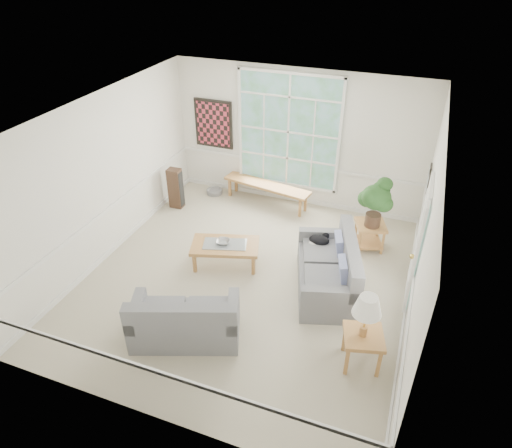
% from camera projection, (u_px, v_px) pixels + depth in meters
% --- Properties ---
extents(floor, '(5.50, 6.00, 0.01)m').
position_uv_depth(floor, '(247.00, 278.00, 8.17)').
color(floor, '#B0A78F').
rests_on(floor, ground).
extents(ceiling, '(5.50, 6.00, 0.02)m').
position_uv_depth(ceiling, '(245.00, 116.00, 6.55)').
color(ceiling, white).
rests_on(ceiling, ground).
extents(wall_back, '(5.50, 0.02, 3.00)m').
position_uv_depth(wall_back, '(298.00, 139.00, 9.72)').
color(wall_back, white).
rests_on(wall_back, ground).
extents(wall_front, '(5.50, 0.02, 3.00)m').
position_uv_depth(wall_front, '(145.00, 335.00, 4.99)').
color(wall_front, white).
rests_on(wall_front, ground).
extents(wall_left, '(0.02, 6.00, 3.00)m').
position_uv_depth(wall_left, '(103.00, 178.00, 8.17)').
color(wall_left, white).
rests_on(wall_left, ground).
extents(wall_right, '(0.02, 6.00, 3.00)m').
position_uv_depth(wall_right, '(424.00, 240.00, 6.54)').
color(wall_right, white).
rests_on(wall_right, ground).
extents(window_back, '(2.30, 0.08, 2.40)m').
position_uv_depth(window_back, '(288.00, 132.00, 9.67)').
color(window_back, white).
rests_on(window_back, wall_back).
extents(entry_door, '(0.08, 0.90, 2.10)m').
position_uv_depth(entry_door, '(418.00, 242.00, 7.27)').
color(entry_door, white).
rests_on(entry_door, floor).
extents(door_sidelight, '(0.08, 0.26, 1.90)m').
position_uv_depth(door_sidelight, '(416.00, 260.00, 6.72)').
color(door_sidelight, white).
rests_on(door_sidelight, wall_right).
extents(wall_art, '(0.90, 0.06, 1.10)m').
position_uv_depth(wall_art, '(213.00, 124.00, 10.20)').
color(wall_art, maroon).
rests_on(wall_art, wall_back).
extents(wall_frame_near, '(0.04, 0.26, 0.32)m').
position_uv_depth(wall_frame_near, '(428.00, 183.00, 7.91)').
color(wall_frame_near, black).
rests_on(wall_frame_near, wall_right).
extents(wall_frame_far, '(0.04, 0.26, 0.32)m').
position_uv_depth(wall_frame_far, '(429.00, 174.00, 8.22)').
color(wall_frame_far, black).
rests_on(wall_frame_far, wall_right).
extents(loveseat_right, '(1.41, 1.98, 0.97)m').
position_uv_depth(loveseat_right, '(327.00, 266.00, 7.67)').
color(loveseat_right, slate).
rests_on(loveseat_right, floor).
extents(loveseat_front, '(1.79, 1.33, 0.87)m').
position_uv_depth(loveseat_front, '(185.00, 314.00, 6.78)').
color(loveseat_front, slate).
rests_on(loveseat_front, floor).
extents(coffee_table, '(1.36, 0.99, 0.45)m').
position_uv_depth(coffee_table, '(225.00, 254.00, 8.38)').
color(coffee_table, '#AF7841').
rests_on(coffee_table, floor).
extents(pewter_bowl, '(0.35, 0.35, 0.07)m').
position_uv_depth(pewter_bowl, '(223.00, 242.00, 8.27)').
color(pewter_bowl, gray).
rests_on(pewter_bowl, coffee_table).
extents(window_bench, '(2.08, 0.75, 0.48)m').
position_uv_depth(window_bench, '(267.00, 194.00, 10.29)').
color(window_bench, '#AF7841').
rests_on(window_bench, floor).
extents(end_table, '(0.70, 0.70, 0.54)m').
position_uv_depth(end_table, '(369.00, 236.00, 8.82)').
color(end_table, '#AF7841').
rests_on(end_table, floor).
extents(houseplant, '(0.82, 0.82, 1.00)m').
position_uv_depth(houseplant, '(375.00, 203.00, 8.35)').
color(houseplant, '#224A1E').
rests_on(houseplant, end_table).
extents(side_table, '(0.67, 0.67, 0.55)m').
position_uv_depth(side_table, '(362.00, 349.00, 6.42)').
color(side_table, '#AF7841').
rests_on(side_table, floor).
extents(table_lamp, '(0.56, 0.56, 0.68)m').
position_uv_depth(table_lamp, '(366.00, 316.00, 6.09)').
color(table_lamp, silver).
rests_on(table_lamp, side_table).
extents(pet_bed, '(0.45, 0.45, 0.11)m').
position_uv_depth(pet_bed, '(214.00, 191.00, 10.78)').
color(pet_bed, slate).
rests_on(pet_bed, floor).
extents(floor_speaker, '(0.29, 0.23, 0.92)m').
position_uv_depth(floor_speaker, '(176.00, 188.00, 10.05)').
color(floor_speaker, '#3F2A1D').
rests_on(floor_speaker, floor).
extents(cat, '(0.39, 0.29, 0.17)m').
position_uv_depth(cat, '(319.00, 240.00, 8.16)').
color(cat, black).
rests_on(cat, loveseat_right).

